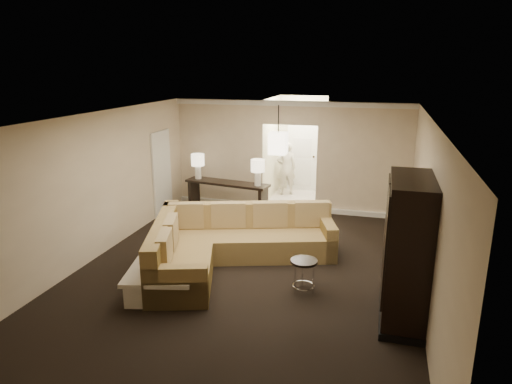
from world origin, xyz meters
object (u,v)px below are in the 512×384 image
(sectional_sofa, at_px, (228,244))
(armoire, at_px, (406,253))
(coffee_table, at_px, (162,282))
(console_table, at_px, (227,195))
(drink_table, at_px, (304,269))
(person, at_px, (286,166))

(sectional_sofa, height_order, armoire, armoire)
(coffee_table, bearing_deg, console_table, 94.53)
(console_table, xyz_separation_m, drink_table, (2.55, -3.54, -0.10))
(coffee_table, height_order, console_table, console_table)
(drink_table, bearing_deg, sectional_sofa, 155.73)
(sectional_sofa, bearing_deg, armoire, -37.45)
(coffee_table, height_order, person, person)
(armoire, height_order, person, armoire)
(coffee_table, relative_size, drink_table, 2.34)
(console_table, relative_size, drink_table, 3.94)
(sectional_sofa, height_order, drink_table, sectional_sofa)
(coffee_table, distance_m, person, 6.52)
(person, bearing_deg, console_table, 41.68)
(sectional_sofa, relative_size, console_table, 1.60)
(console_table, height_order, armoire, armoire)
(drink_table, relative_size, person, 0.33)
(sectional_sofa, xyz_separation_m, person, (0.07, 5.02, 0.45))
(console_table, bearing_deg, drink_table, -45.22)
(drink_table, bearing_deg, coffee_table, -161.80)
(coffee_table, xyz_separation_m, drink_table, (2.21, 0.73, 0.18))
(coffee_table, bearing_deg, person, 83.76)
(drink_table, bearing_deg, console_table, 125.74)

